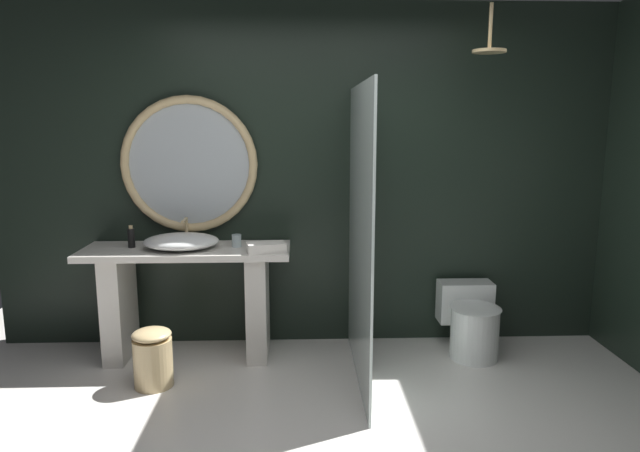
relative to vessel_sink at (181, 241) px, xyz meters
name	(u,v)px	position (x,y,z in m)	size (l,w,h in m)	color
back_wall_panel	(308,178)	(0.92, 0.35, 0.42)	(4.80, 0.10, 2.60)	black
vanity_counter	(188,291)	(0.03, 0.02, -0.38)	(1.50, 0.52, 0.83)	silver
vessel_sink	(181,241)	(0.00, 0.00, 0.00)	(0.54, 0.44, 0.19)	white
tumbler_cup	(237,241)	(0.39, 0.04, -0.01)	(0.07, 0.07, 0.09)	silver
soap_dispenser	(131,238)	(-0.37, 0.05, 0.02)	(0.05, 0.05, 0.16)	black
round_wall_mirror	(189,165)	(0.03, 0.26, 0.53)	(1.02, 0.06, 1.02)	#D6B77F
shower_glass_panel	(360,236)	(1.25, -0.38, 0.10)	(0.02, 1.36, 1.97)	silver
rain_shower_head	(489,48)	(2.13, -0.13, 1.34)	(0.23, 0.23, 0.32)	#D6B77F
toilet	(471,321)	(2.14, -0.02, -0.63)	(0.41, 0.57, 0.51)	white
waste_bin	(153,357)	(-0.12, -0.48, -0.68)	(0.26, 0.26, 0.40)	#D6B77F
folded_hand_towel	(266,248)	(0.62, -0.14, -0.02)	(0.27, 0.15, 0.07)	silver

